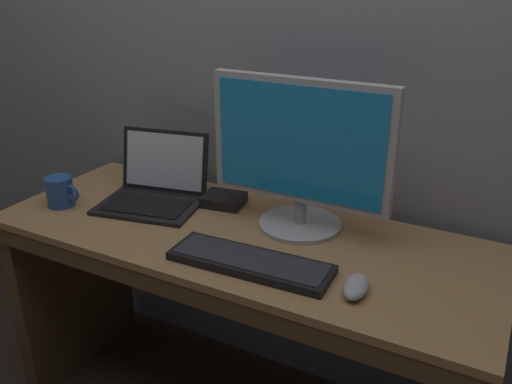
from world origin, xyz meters
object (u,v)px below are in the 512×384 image
object	(u,v)px
wired_keyboard	(250,262)
coffee_mug	(60,192)
computer_mouse	(356,287)
external_drive_box	(224,200)
external_monitor	(300,152)
laptop_black	(155,188)

from	to	relation	value
wired_keyboard	coffee_mug	xyz separation A→B (m)	(-0.73, 0.05, 0.04)
computer_mouse	external_drive_box	xyz separation A→B (m)	(-0.55, 0.30, -0.00)
coffee_mug	external_drive_box	bearing A→B (deg)	28.55
external_monitor	external_drive_box	distance (m)	0.37
external_monitor	computer_mouse	world-z (taller)	external_monitor
wired_keyboard	computer_mouse	distance (m)	0.28
laptop_black	external_drive_box	world-z (taller)	laptop_black
laptop_black	wired_keyboard	distance (m)	0.53
external_drive_box	coffee_mug	distance (m)	0.53
wired_keyboard	external_drive_box	world-z (taller)	external_drive_box
external_monitor	laptop_black	bearing A→B (deg)	-175.18
external_monitor	coffee_mug	size ratio (longest dim) A/B	4.29
wired_keyboard	computer_mouse	size ratio (longest dim) A/B	3.85
external_monitor	computer_mouse	xyz separation A→B (m)	(0.26, -0.25, -0.22)
external_monitor	wired_keyboard	size ratio (longest dim) A/B	1.22
laptop_black	external_monitor	bearing A→B (deg)	4.82
laptop_black	computer_mouse	world-z (taller)	laptop_black
external_monitor	external_drive_box	bearing A→B (deg)	171.50
computer_mouse	coffee_mug	xyz separation A→B (m)	(-1.02, 0.04, 0.03)
external_drive_box	coffee_mug	world-z (taller)	coffee_mug
external_monitor	wired_keyboard	xyz separation A→B (m)	(-0.02, -0.26, -0.23)
wired_keyboard	laptop_black	bearing A→B (deg)	155.34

